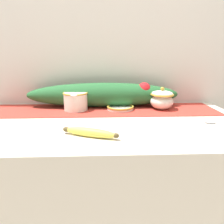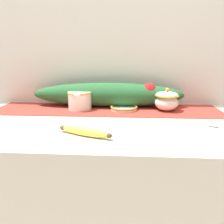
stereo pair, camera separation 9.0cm
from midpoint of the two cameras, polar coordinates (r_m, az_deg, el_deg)
name	(u,v)px [view 1 (the left image)]	position (r m, az deg, el deg)	size (l,w,h in m)	color
countertop	(103,209)	(1.17, -4.70, -24.08)	(1.27, 0.67, 0.91)	beige
back_wall	(102,52)	(1.26, -4.83, 15.24)	(2.07, 0.04, 2.40)	silver
table_runner	(102,110)	(1.13, -4.84, 0.54)	(1.17, 0.27, 0.00)	#B23328
cream_pitcher	(75,100)	(1.14, -11.97, 2.95)	(0.13, 0.14, 0.09)	white
sugar_bowl	(161,99)	(1.15, 10.49, 3.26)	(0.12, 0.12, 0.12)	white
small_dish	(119,108)	(1.13, -0.32, 1.15)	(0.14, 0.14, 0.02)	white
banana	(89,132)	(0.78, -9.45, -5.34)	(0.21, 0.11, 0.03)	#DBCC4C
spoon	(206,122)	(0.99, 20.94, -2.45)	(0.18, 0.10, 0.01)	#B7B7BC
poinsettia_garland	(103,94)	(1.19, -4.64, 4.57)	(0.82, 0.14, 0.13)	#235B2D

